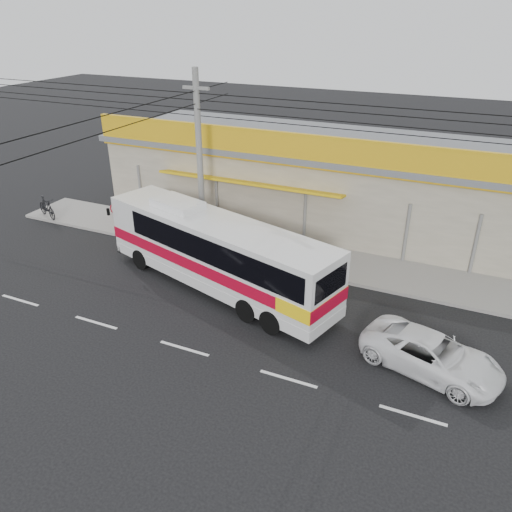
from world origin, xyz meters
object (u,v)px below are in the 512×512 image
Objects in this scene: motorbike_red at (124,208)px; white_car at (432,354)px; utility_pole at (197,103)px; motorbike_dark at (47,207)px; coach_bus at (220,251)px.

white_car is at bearing -115.07° from motorbike_red.
motorbike_red is 9.19m from utility_pole.
white_car is 0.14× the size of utility_pole.
utility_pole is at bearing -66.08° from motorbike_dark.
motorbike_dark reaches higher than white_car.
motorbike_dark is at bearing -178.53° from utility_pole.
white_car is at bearing -80.08° from motorbike_dark.
motorbike_red is 19.06m from white_car.
white_car reaches higher than motorbike_red.
utility_pole is (-2.66, 3.19, 5.30)m from coach_bus.
coach_bus is 5.76× the size of motorbike_dark.
white_car is at bearing 4.94° from coach_bus.
utility_pole reaches higher than motorbike_dark.
white_car is (8.91, -1.88, -1.23)m from coach_bus.
coach_bus is at bearing 94.78° from white_car.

